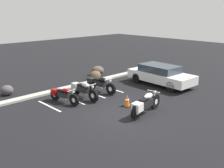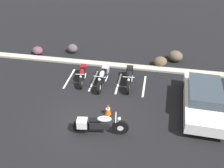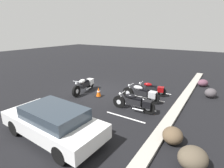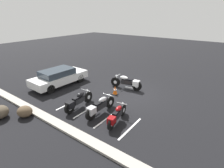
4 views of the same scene
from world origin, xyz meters
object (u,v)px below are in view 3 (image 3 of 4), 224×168
object	(u,v)px
motorcycle_white_featured	(85,85)
parked_bike_1	(142,93)
parked_bike_2	(135,103)
landscape_rock_0	(193,158)
traffic_cone	(99,92)
landscape_rock_1	(211,93)
landscape_rock_3	(173,135)
parked_bike_0	(152,89)
landscape_rock_2	(203,83)
car_white	(53,121)

from	to	relation	value
motorcycle_white_featured	parked_bike_1	bearing A→B (deg)	90.12
parked_bike_2	landscape_rock_0	distance (m)	4.08
parked_bike_2	traffic_cone	bearing A→B (deg)	-16.92
landscape_rock_1	landscape_rock_3	bearing A→B (deg)	-7.56
parked_bike_0	landscape_rock_2	world-z (taller)	parked_bike_0
parked_bike_0	parked_bike_1	distance (m)	1.23
car_white	landscape_rock_0	world-z (taller)	car_white
parked_bike_2	car_white	size ratio (longest dim) A/B	0.53
car_white	landscape_rock_3	world-z (taller)	car_white
motorcycle_white_featured	traffic_cone	bearing A→B (deg)	73.02
parked_bike_1	traffic_cone	size ratio (longest dim) A/B	3.78
landscape_rock_2	parked_bike_0	bearing A→B (deg)	-33.47
car_white	traffic_cone	xyz separation A→B (m)	(-4.44, -1.18, -0.39)
car_white	landscape_rock_2	bearing A→B (deg)	-109.51
parked_bike_2	parked_bike_1	bearing A→B (deg)	-84.60
parked_bike_2	landscape_rock_0	bearing A→B (deg)	136.39
car_white	landscape_rock_0	xyz separation A→B (m)	(-1.20, 4.81, -0.34)
landscape_rock_0	motorcycle_white_featured	bearing A→B (deg)	-115.22
motorcycle_white_featured	parked_bike_0	distance (m)	4.42
landscape_rock_1	traffic_cone	bearing A→B (deg)	-58.61
landscape_rock_3	landscape_rock_1	bearing A→B (deg)	172.44
car_white	landscape_rock_3	distance (m)	4.53
parked_bike_2	traffic_cone	xyz separation A→B (m)	(-0.65, -2.84, -0.19)
parked_bike_2	landscape_rock_0	world-z (taller)	parked_bike_2
motorcycle_white_featured	parked_bike_2	bearing A→B (deg)	70.01
landscape_rock_0	parked_bike_2	bearing A→B (deg)	-129.50
parked_bike_1	landscape_rock_3	size ratio (longest dim) A/B	2.85
parked_bike_2	landscape_rock_3	world-z (taller)	parked_bike_2
parked_bike_2	parked_bike_0	bearing A→B (deg)	-91.51
parked_bike_2	traffic_cone	size ratio (longest dim) A/B	3.73
parked_bike_0	traffic_cone	xyz separation A→B (m)	(2.01, -2.72, -0.14)
landscape_rock_3	traffic_cone	xyz separation A→B (m)	(-2.31, -5.16, -0.01)
landscape_rock_2	car_white	bearing A→B (deg)	-21.64
landscape_rock_0	traffic_cone	xyz separation A→B (m)	(-3.24, -5.99, -0.05)
parked_bike_2	traffic_cone	world-z (taller)	parked_bike_2
parked_bike_2	landscape_rock_3	distance (m)	2.86
car_white	traffic_cone	world-z (taller)	car_white
landscape_rock_0	landscape_rock_3	bearing A→B (deg)	-138.31
parked_bike_1	landscape_rock_2	world-z (taller)	parked_bike_1
parked_bike_1	landscape_rock_3	bearing A→B (deg)	130.45
parked_bike_2	landscape_rock_0	xyz separation A→B (m)	(2.60, 3.15, -0.14)
car_white	landscape_rock_2	distance (m)	11.10
landscape_rock_3	parked_bike_0	bearing A→B (deg)	-150.55
parked_bike_1	parked_bike_2	distance (m)	1.45
parked_bike_2	motorcycle_white_featured	bearing A→B (deg)	-15.56
parked_bike_1	parked_bike_2	size ratio (longest dim) A/B	1.01
car_white	parked_bike_2	bearing A→B (deg)	-111.48
landscape_rock_3	landscape_rock_0	bearing A→B (deg)	41.69
parked_bike_0	parked_bike_2	world-z (taller)	parked_bike_2
parked_bike_1	landscape_rock_2	xyz separation A→B (m)	(-5.08, 2.67, -0.22)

